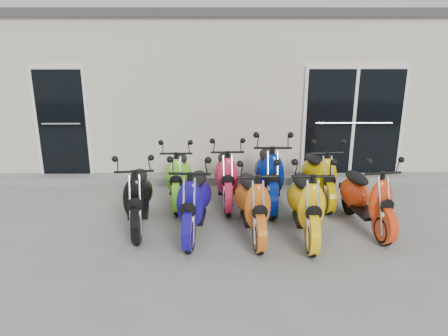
{
  "coord_description": "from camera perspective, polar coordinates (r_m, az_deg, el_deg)",
  "views": [
    {
      "loc": [
        -0.07,
        -6.38,
        2.96
      ],
      "look_at": [
        0.0,
        0.6,
        0.75
      ],
      "focal_mm": 35.0,
      "sensor_mm": 36.0,
      "label": 1
    }
  ],
  "objects": [
    {
      "name": "scooter_back_yellow",
      "position": [
        7.89,
        12.32,
        -0.03
      ],
      "size": [
        0.75,
        1.75,
        1.26
      ],
      "primitive_type": null,
      "rotation": [
        0.0,
        0.0,
        0.08
      ],
      "color": "#CEAA00",
      "rests_on": "ground"
    },
    {
      "name": "roof_cap",
      "position": [
        11.59,
        -0.24,
        19.15
      ],
      "size": [
        14.2,
        6.2,
        0.16
      ],
      "primitive_type": "cube",
      "color": "#3F3F42",
      "rests_on": "building"
    },
    {
      "name": "scooter_front_blue",
      "position": [
        6.5,
        -3.92,
        -3.09
      ],
      "size": [
        0.8,
        1.87,
        1.35
      ],
      "primitive_type": null,
      "rotation": [
        0.0,
        0.0,
        -0.08
      ],
      "color": "navy",
      "rests_on": "ground"
    },
    {
      "name": "scooter_back_green",
      "position": [
        7.73,
        -5.96,
        -0.1
      ],
      "size": [
        0.64,
        1.71,
        1.26
      ],
      "primitive_type": null,
      "rotation": [
        0.0,
        0.0,
        0.02
      ],
      "color": "#68D623",
      "rests_on": "ground"
    },
    {
      "name": "door_left",
      "position": [
        9.27,
        -20.42,
        5.89
      ],
      "size": [
        1.07,
        0.08,
        2.22
      ],
      "primitive_type": "cube",
      "color": "black",
      "rests_on": "front_step"
    },
    {
      "name": "scooter_front_red",
      "position": [
        7.02,
        18.2,
        -2.71
      ],
      "size": [
        0.89,
        1.8,
        1.27
      ],
      "primitive_type": null,
      "rotation": [
        0.0,
        0.0,
        0.16
      ],
      "color": "red",
      "rests_on": "ground"
    },
    {
      "name": "scooter_front_orange_a",
      "position": [
        6.46,
        3.74,
        -3.41
      ],
      "size": [
        0.8,
        1.82,
        1.31
      ],
      "primitive_type": null,
      "rotation": [
        0.0,
        0.0,
        0.09
      ],
      "color": "#CE6016",
      "rests_on": "ground"
    },
    {
      "name": "scooter_front_orange_b",
      "position": [
        6.5,
        10.68,
        -3.37
      ],
      "size": [
        0.71,
        1.84,
        1.34
      ],
      "primitive_type": null,
      "rotation": [
        0.0,
        0.0,
        -0.02
      ],
      "color": "yellow",
      "rests_on": "ground"
    },
    {
      "name": "building",
      "position": [
        11.66,
        -0.23,
        10.87
      ],
      "size": [
        14.0,
        6.0,
        3.2
      ],
      "primitive_type": "cube",
      "color": "beige",
      "rests_on": "ground"
    },
    {
      "name": "scooter_front_black",
      "position": [
        6.82,
        -11.23,
        -2.6
      ],
      "size": [
        0.83,
        1.82,
        1.3
      ],
      "primitive_type": null,
      "rotation": [
        0.0,
        0.0,
        0.11
      ],
      "color": "black",
      "rests_on": "ground"
    },
    {
      "name": "ground",
      "position": [
        7.04,
        0.05,
        -7.31
      ],
      "size": [
        80.0,
        80.0,
        0.0
      ],
      "primitive_type": "plane",
      "color": "gray",
      "rests_on": "ground"
    },
    {
      "name": "front_step",
      "position": [
        8.89,
        -0.09,
        -1.38
      ],
      "size": [
        14.0,
        0.4,
        0.15
      ],
      "primitive_type": "cube",
      "color": "gray",
      "rests_on": "ground"
    },
    {
      "name": "scooter_back_blue",
      "position": [
        7.61,
        5.95,
        0.28
      ],
      "size": [
        0.74,
        1.94,
        1.43
      ],
      "primitive_type": null,
      "rotation": [
        0.0,
        0.0,
        -0.02
      ],
      "color": "navy",
      "rests_on": "ground"
    },
    {
      "name": "scooter_back_red",
      "position": [
        7.67,
        0.29,
        0.0
      ],
      "size": [
        0.7,
        1.77,
        1.29
      ],
      "primitive_type": null,
      "rotation": [
        0.0,
        0.0,
        0.04
      ],
      "color": "#E32246",
      "rests_on": "ground"
    },
    {
      "name": "door_right",
      "position": [
        9.12,
        16.55,
        6.09
      ],
      "size": [
        2.02,
        0.08,
        2.22
      ],
      "primitive_type": "cube",
      "color": "black",
      "rests_on": "front_step"
    }
  ]
}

